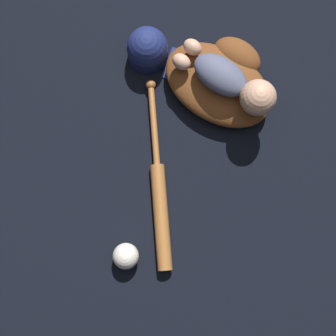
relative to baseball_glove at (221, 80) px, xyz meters
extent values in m
plane|color=black|center=(0.01, -0.04, -0.04)|extent=(6.00, 6.00, 0.00)
ellipsoid|color=brown|center=(0.01, -0.02, 0.00)|extent=(0.42, 0.33, 0.09)
ellipsoid|color=brown|center=(-0.03, 0.09, 0.00)|extent=(0.19, 0.15, 0.09)
ellipsoid|color=#4C516B|center=(0.01, -0.02, 0.08)|extent=(0.20, 0.15, 0.07)
sphere|color=tan|center=(0.13, 0.01, 0.10)|extent=(0.11, 0.11, 0.11)
ellipsoid|color=tan|center=(-0.12, -0.02, 0.07)|extent=(0.07, 0.06, 0.05)
ellipsoid|color=tan|center=(-0.11, -0.08, 0.07)|extent=(0.07, 0.06, 0.05)
cylinder|color=#9E602D|center=(0.21, -0.42, -0.02)|extent=(0.29, 0.22, 0.04)
cylinder|color=#9E602D|center=(-0.03, -0.25, -0.02)|extent=(0.23, 0.17, 0.02)
sphere|color=brown|center=(-0.14, -0.18, -0.02)|extent=(0.03, 0.03, 0.03)
sphere|color=silver|center=(0.23, -0.58, 0.00)|extent=(0.08, 0.08, 0.08)
cylinder|color=navy|center=(-0.23, -0.12, -0.01)|extent=(0.13, 0.13, 0.07)
sphere|color=navy|center=(-0.23, -0.12, 0.02)|extent=(0.13, 0.13, 0.13)
cube|color=navy|center=(-0.14, -0.06, -0.04)|extent=(0.12, 0.13, 0.01)
camera|label=1|loc=(0.30, -0.47, 1.41)|focal=50.00mm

